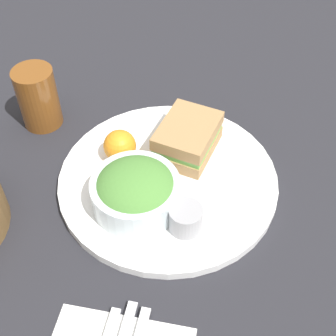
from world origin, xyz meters
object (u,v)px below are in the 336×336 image
Objects in this scene: plate at (168,180)px; dressing_cup at (186,218)px; drink_glass at (38,98)px; sandwich at (188,138)px; salad_bowl at (136,191)px.

dressing_cup is at bearing -154.33° from plate.
plate is 3.15× the size of drink_glass.
drink_glass reaches higher than sandwich.
sandwich is at bearing -16.97° from plate.
sandwich is 0.26m from drink_glass.
salad_bowl is 1.20× the size of drink_glass.
salad_bowl is at bearing 156.12° from sandwich.
sandwich is at bearing 8.53° from dressing_cup.
plate is at bearing 25.67° from dressing_cup.
drink_glass is (0.16, 0.21, 0.01)m from salad_bowl.
drink_glass reaches higher than plate.
drink_glass reaches higher than salad_bowl.
dressing_cup is (-0.09, -0.04, 0.03)m from plate.
drink_glass is (0.18, 0.28, 0.02)m from dressing_cup.
plate is 0.10m from dressing_cup.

